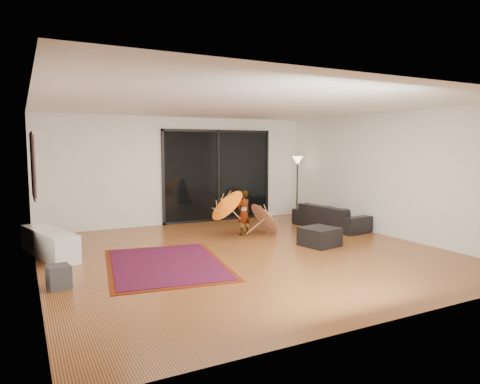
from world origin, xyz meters
TOP-DOWN VIEW (x-y plane):
  - floor at (0.00, 0.00)m, footprint 7.00×7.00m
  - ceiling at (0.00, 0.00)m, footprint 7.00×7.00m
  - wall_back at (0.00, 3.50)m, footprint 7.00×0.00m
  - wall_front at (0.00, -3.50)m, footprint 7.00×0.00m
  - wall_left at (-3.50, 0.00)m, footprint 0.00×7.00m
  - wall_right at (3.50, 0.00)m, footprint 0.00×7.00m
  - sliding_door at (1.00, 3.47)m, footprint 3.06×0.07m
  - painting at (-3.46, 1.00)m, footprint 0.04×1.28m
  - media_console at (-3.25, 1.36)m, footprint 0.89×1.78m
  - speaker at (-3.25, -0.59)m, footprint 0.33×0.33m
  - persian_rug at (-1.56, -0.09)m, footprint 2.24×2.86m
  - sofa at (2.95, 1.22)m, footprint 1.02×2.01m
  - ottoman at (1.56, -0.17)m, footprint 0.75×0.75m
  - floor_lamp at (3.10, 2.83)m, footprint 0.29×0.29m
  - child at (0.71, 1.46)m, footprint 0.41×0.33m
  - parasol_orange at (0.16, 1.41)m, footprint 0.72×0.84m
  - parasol_white at (1.31, 1.31)m, footprint 0.62×0.84m

SIDE VIEW (x-z plane):
  - floor at x=0.00m, z-range 0.00..0.00m
  - persian_rug at x=-1.56m, z-range 0.00..0.02m
  - speaker at x=-3.25m, z-range 0.00..0.33m
  - ottoman at x=1.56m, z-range 0.00..0.37m
  - media_console at x=-3.25m, z-range 0.00..0.48m
  - sofa at x=2.95m, z-range 0.00..0.56m
  - child at x=0.71m, z-range 0.00..0.99m
  - parasol_white at x=1.31m, z-range 0.04..0.97m
  - parasol_orange at x=0.16m, z-range 0.30..1.17m
  - sliding_door at x=1.00m, z-range 0.00..2.40m
  - floor_lamp at x=3.10m, z-range 0.49..2.19m
  - wall_back at x=0.00m, z-range -2.15..4.85m
  - wall_front at x=0.00m, z-range -2.15..4.85m
  - wall_left at x=-3.50m, z-range -2.15..4.85m
  - wall_right at x=3.50m, z-range -2.15..4.85m
  - painting at x=-3.46m, z-range 1.11..2.19m
  - ceiling at x=0.00m, z-range 2.70..2.70m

